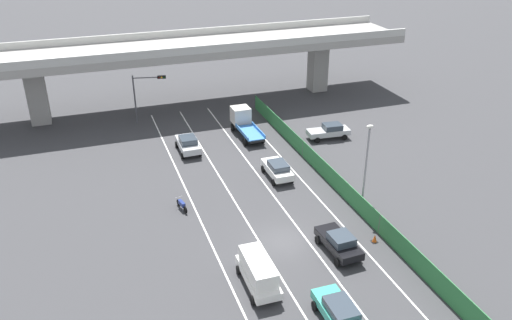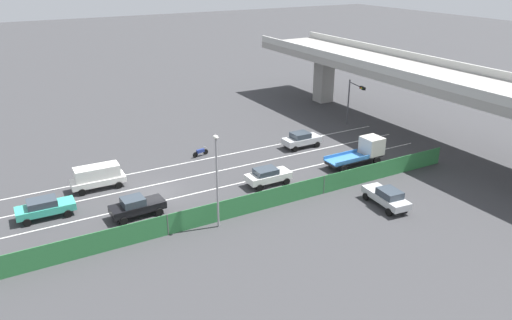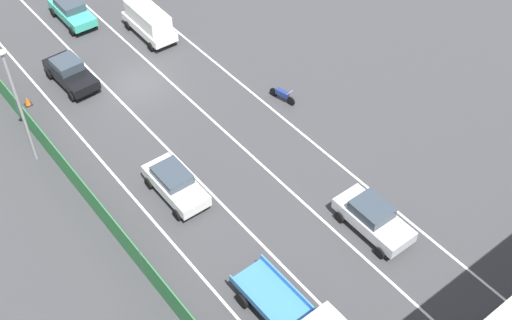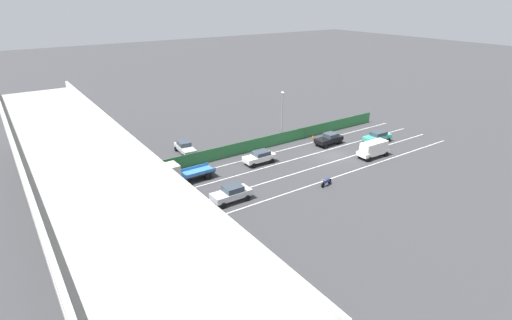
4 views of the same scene
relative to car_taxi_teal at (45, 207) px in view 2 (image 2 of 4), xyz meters
name	(u,v)px [view 2 (image 2 of 4)]	position (x,y,z in m)	size (l,w,h in m)	color
ground_plane	(156,193)	(0.08, 9.15, -0.91)	(300.00, 300.00, 0.00)	#38383A
lane_line_left_edge	(193,161)	(-5.22, 14.94, -0.91)	(0.14, 47.57, 0.01)	silver
lane_line_mid_left	(207,173)	(-1.69, 14.94, -0.91)	(0.14, 47.57, 0.01)	silver
lane_line_mid_right	(223,187)	(1.84, 14.94, -0.91)	(0.14, 47.57, 0.01)	silver
lane_line_right_edge	(240,202)	(5.37, 14.94, -0.91)	(0.14, 47.57, 0.01)	silver
elevated_overpass	(420,79)	(0.08, 40.73, 5.93)	(55.50, 9.28, 8.58)	gray
green_fence	(252,203)	(7.48, 14.94, -0.05)	(0.10, 43.67, 1.73)	#2D753D
car_taxi_teal	(45,207)	(0.00, 0.00, 0.00)	(2.02, 4.53, 1.63)	teal
car_van_white	(97,176)	(-3.46, 4.99, 0.31)	(2.08, 4.79, 2.16)	silver
car_sedan_black	(137,206)	(3.38, 6.52, -0.01)	(2.16, 4.41, 1.67)	black
car_sedan_silver	(301,139)	(-3.25, 27.11, 0.03)	(2.05, 4.30, 1.72)	#B7BABC
car_hatchback_white	(268,175)	(3.39, 18.85, 0.00)	(2.00, 4.22, 1.62)	silver
flatbed_truck_blue	(364,151)	(3.73, 30.04, 0.43)	(2.28, 6.36, 2.63)	black
motorcycle	(200,152)	(-6.25, 16.25, -0.45)	(0.68, 1.93, 0.93)	black
parked_wagon_silver	(387,197)	(12.03, 25.35, -0.02)	(4.74, 2.25, 1.65)	#B2B5B7
traffic_light	(354,96)	(-5.90, 36.42, 3.17)	(3.74, 1.08, 5.76)	#47474C
street_lamp	(217,173)	(8.19, 11.54, 3.64)	(0.60, 0.36, 7.55)	gray
traffic_cone	(153,229)	(6.58, 6.78, -0.61)	(0.47, 0.47, 0.65)	orange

